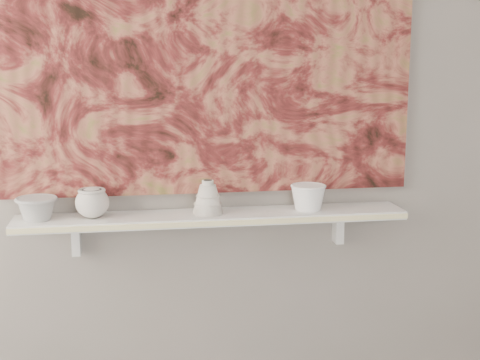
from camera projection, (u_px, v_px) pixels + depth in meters
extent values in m
plane|color=gray|center=(209.00, 94.00, 2.42)|extent=(3.60, 0.00, 3.60)
cube|color=white|center=(213.00, 217.00, 2.40)|extent=(1.40, 0.18, 0.03)
cube|color=beige|center=(216.00, 224.00, 2.31)|extent=(1.40, 0.01, 0.02)
cube|color=white|center=(76.00, 238.00, 2.40)|extent=(0.03, 0.06, 0.12)
cube|color=white|center=(338.00, 227.00, 2.56)|extent=(0.03, 0.06, 0.12)
cube|color=maroon|center=(209.00, 41.00, 2.37)|extent=(1.50, 0.02, 1.10)
cube|color=black|center=(330.00, 125.00, 2.48)|extent=(0.09, 0.00, 0.08)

